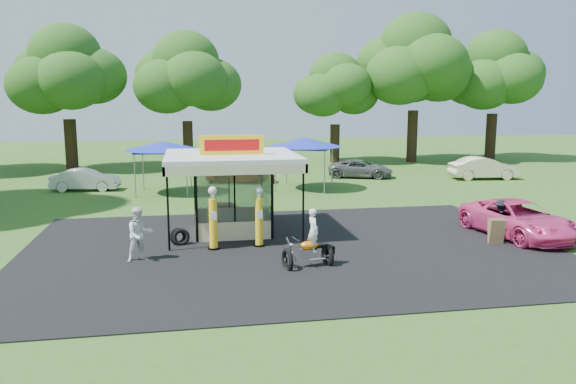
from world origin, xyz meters
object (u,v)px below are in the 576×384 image
(bg_car_e, at_px, (484,168))
(bg_car_b, at_px, (240,173))
(gas_station_kiosk, at_px, (232,191))
(gas_pump_left, at_px, (213,220))
(motorcycle, at_px, (311,244))
(a_frame_sign, at_px, (496,232))
(pink_sedan, at_px, (518,219))
(bg_car_d, at_px, (360,169))
(kiosk_car, at_px, (228,211))
(gas_pump_right, at_px, (259,218))
(spectator_east_a, at_px, (500,218))
(bg_car_a, at_px, (85,180))
(spectator_west, at_px, (140,234))
(tent_east, at_px, (305,143))
(tent_west, at_px, (163,146))

(bg_car_e, bearing_deg, bg_car_b, 90.50)
(gas_station_kiosk, height_order, gas_pump_left, gas_station_kiosk)
(motorcycle, relative_size, a_frame_sign, 2.04)
(pink_sedan, xyz_separation_m, bg_car_d, (-1.08, 18.00, -0.11))
(kiosk_car, relative_size, pink_sedan, 0.52)
(bg_car_b, bearing_deg, gas_pump_right, -172.41)
(spectator_east_a, height_order, bg_car_a, spectator_east_a)
(spectator_west, height_order, bg_car_a, spectator_west)
(gas_pump_left, xyz_separation_m, motorcycle, (3.15, -2.76, -0.35))
(bg_car_d, bearing_deg, bg_car_e, -85.18)
(a_frame_sign, distance_m, bg_car_a, 24.40)
(tent_east, bearing_deg, pink_sedan, -65.73)
(pink_sedan, relative_size, tent_west, 1.20)
(motorcycle, relative_size, spectator_east_a, 1.37)
(gas_pump_right, distance_m, bg_car_a, 17.57)
(spectator_west, distance_m, tent_east, 17.04)
(bg_car_a, relative_size, bg_car_d, 0.89)
(spectator_west, xyz_separation_m, bg_car_d, (13.95, 18.81, -0.33))
(a_frame_sign, distance_m, pink_sedan, 1.82)
(gas_station_kiosk, height_order, bg_car_e, gas_station_kiosk)
(gas_pump_right, distance_m, spectator_west, 4.51)
(motorcycle, height_order, spectator_west, motorcycle)
(motorcycle, height_order, bg_car_a, motorcycle)
(gas_pump_left, distance_m, tent_east, 14.89)
(gas_pump_left, xyz_separation_m, spectator_east_a, (11.79, 0.10, -0.40))
(pink_sedan, bearing_deg, tent_west, 129.77)
(bg_car_a, height_order, bg_car_d, bg_car_a)
(spectator_west, bearing_deg, spectator_east_a, -19.17)
(spectator_east_a, distance_m, tent_east, 14.52)
(gas_station_kiosk, height_order, motorcycle, gas_station_kiosk)
(a_frame_sign, height_order, bg_car_b, bg_car_b)
(gas_pump_right, xyz_separation_m, bg_car_d, (9.60, 17.66, -0.50))
(gas_pump_left, xyz_separation_m, bg_car_e, (19.67, 15.46, -0.39))
(kiosk_car, height_order, spectator_east_a, spectator_east_a)
(gas_pump_right, height_order, motorcycle, gas_pump_right)
(a_frame_sign, bearing_deg, bg_car_d, 100.87)
(gas_station_kiosk, xyz_separation_m, gas_pump_left, (-0.91, -2.62, -0.62))
(bg_car_b, distance_m, bg_car_d, 8.78)
(bg_car_d, bearing_deg, motorcycle, 178.70)
(gas_pump_left, xyz_separation_m, bg_car_a, (-7.13, 15.29, -0.50))
(gas_pump_right, relative_size, pink_sedan, 0.44)
(gas_station_kiosk, xyz_separation_m, motorcycle, (2.24, -5.38, -0.97))
(gas_pump_left, relative_size, spectator_west, 1.26)
(gas_station_kiosk, relative_size, pink_sedan, 1.00)
(gas_pump_left, relative_size, tent_west, 0.54)
(kiosk_car, height_order, bg_car_b, bg_car_b)
(gas_pump_left, xyz_separation_m, a_frame_sign, (10.89, -1.16, -0.65))
(bg_car_e, bearing_deg, gas_pump_right, 135.86)
(gas_station_kiosk, distance_m, gas_pump_left, 2.84)
(bg_car_a, height_order, tent_west, tent_west)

